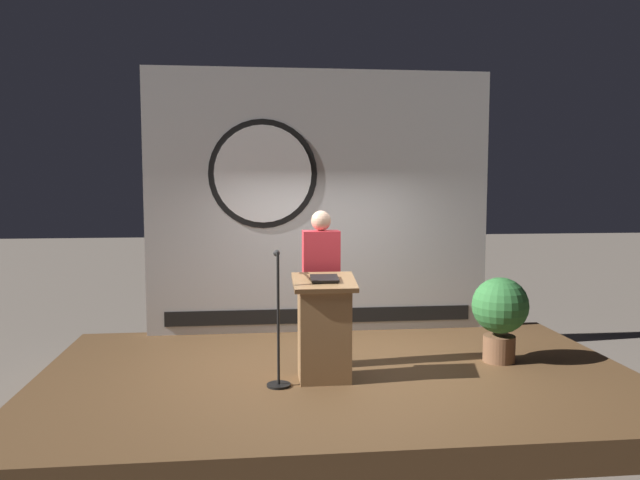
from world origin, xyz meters
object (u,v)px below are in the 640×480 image
object	(u,v)px
microphone_stand	(278,340)
speaker_person	(321,287)
podium	(324,329)
potted_plant	(500,311)

from	to	relation	value
microphone_stand	speaker_person	bearing A→B (deg)	49.57
podium	potted_plant	bearing A→B (deg)	11.91
podium	potted_plant	size ratio (longest dim) A/B	1.13
podium	microphone_stand	distance (m)	0.49
speaker_person	potted_plant	xyz separation A→B (m)	(2.04, -0.05, -0.30)
podium	speaker_person	xyz separation A→B (m)	(0.02, 0.48, 0.35)
podium	potted_plant	xyz separation A→B (m)	(2.06, 0.43, 0.05)
potted_plant	speaker_person	bearing A→B (deg)	178.71
podium	speaker_person	size ratio (longest dim) A/B	0.63
speaker_person	potted_plant	size ratio (longest dim) A/B	1.79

